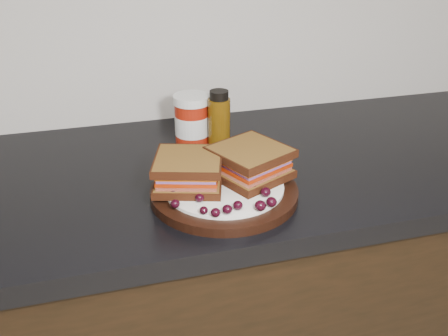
# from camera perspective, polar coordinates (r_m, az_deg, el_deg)

# --- Properties ---
(countertop) EXTENTS (3.98, 0.60, 0.04)m
(countertop) POSITION_cam_1_polar(r_m,az_deg,el_deg) (1.05, -13.91, -2.25)
(countertop) COLOR black
(countertop) RESTS_ON base_cabinets
(plate) EXTENTS (0.28, 0.28, 0.02)m
(plate) POSITION_cam_1_polar(r_m,az_deg,el_deg) (0.95, 0.00, -2.75)
(plate) COLOR black
(plate) RESTS_ON countertop
(sandwich_left) EXTENTS (0.15, 0.15, 0.06)m
(sandwich_left) POSITION_cam_1_polar(r_m,az_deg,el_deg) (0.93, -4.07, -0.36)
(sandwich_left) COLOR brown
(sandwich_left) RESTS_ON plate
(sandwich_right) EXTENTS (0.17, 0.17, 0.06)m
(sandwich_right) POSITION_cam_1_polar(r_m,az_deg,el_deg) (0.96, 3.00, 0.65)
(sandwich_right) COLOR brown
(sandwich_right) RESTS_ON plate
(grape_0) EXTENTS (0.02, 0.02, 0.02)m
(grape_0) POSITION_cam_1_polar(r_m,az_deg,el_deg) (0.87, -5.59, -4.08)
(grape_0) COLOR black
(grape_0) RESTS_ON plate
(grape_1) EXTENTS (0.02, 0.02, 0.02)m
(grape_1) POSITION_cam_1_polar(r_m,az_deg,el_deg) (0.88, -2.81, -3.42)
(grape_1) COLOR black
(grape_1) RESTS_ON plate
(grape_2) EXTENTS (0.02, 0.02, 0.01)m
(grape_2) POSITION_cam_1_polar(r_m,az_deg,el_deg) (0.85, -2.33, -4.86)
(grape_2) COLOR black
(grape_2) RESTS_ON plate
(grape_3) EXTENTS (0.02, 0.02, 0.02)m
(grape_3) POSITION_cam_1_polar(r_m,az_deg,el_deg) (0.84, -0.96, -5.11)
(grape_3) COLOR black
(grape_3) RESTS_ON plate
(grape_4) EXTENTS (0.02, 0.02, 0.02)m
(grape_4) POSITION_cam_1_polar(r_m,az_deg,el_deg) (0.85, 0.38, -4.75)
(grape_4) COLOR black
(grape_4) RESTS_ON plate
(grape_5) EXTENTS (0.02, 0.02, 0.02)m
(grape_5) POSITION_cam_1_polar(r_m,az_deg,el_deg) (0.86, 1.60, -4.29)
(grape_5) COLOR black
(grape_5) RESTS_ON plate
(grape_6) EXTENTS (0.02, 0.02, 0.02)m
(grape_6) POSITION_cam_1_polar(r_m,az_deg,el_deg) (0.86, 4.17, -4.32)
(grape_6) COLOR black
(grape_6) RESTS_ON plate
(grape_7) EXTENTS (0.02, 0.02, 0.02)m
(grape_7) POSITION_cam_1_polar(r_m,az_deg,el_deg) (0.87, 5.44, -3.89)
(grape_7) COLOR black
(grape_7) RESTS_ON plate
(grape_8) EXTENTS (0.02, 0.02, 0.02)m
(grape_8) POSITION_cam_1_polar(r_m,az_deg,el_deg) (0.90, 4.78, -2.76)
(grape_8) COLOR black
(grape_8) RESTS_ON plate
(grape_9) EXTENTS (0.02, 0.02, 0.02)m
(grape_9) POSITION_cam_1_polar(r_m,az_deg,el_deg) (0.91, 3.41, -2.43)
(grape_9) COLOR black
(grape_9) RESTS_ON plate
(grape_10) EXTENTS (0.02, 0.02, 0.02)m
(grape_10) POSITION_cam_1_polar(r_m,az_deg,el_deg) (0.95, 5.92, -1.15)
(grape_10) COLOR black
(grape_10) RESTS_ON plate
(grape_11) EXTENTS (0.02, 0.02, 0.02)m
(grape_11) POSITION_cam_1_polar(r_m,az_deg,el_deg) (0.95, 4.28, -1.30)
(grape_11) COLOR black
(grape_11) RESTS_ON plate
(grape_12) EXTENTS (0.02, 0.02, 0.01)m
(grape_12) POSITION_cam_1_polar(r_m,az_deg,el_deg) (0.96, 4.53, -0.88)
(grape_12) COLOR black
(grape_12) RESTS_ON plate
(grape_13) EXTENTS (0.02, 0.02, 0.02)m
(grape_13) POSITION_cam_1_polar(r_m,az_deg,el_deg) (1.00, 2.79, 0.51)
(grape_13) COLOR black
(grape_13) RESTS_ON plate
(grape_14) EXTENTS (0.01, 0.01, 0.01)m
(grape_14) POSITION_cam_1_polar(r_m,az_deg,el_deg) (0.99, -3.20, -0.10)
(grape_14) COLOR black
(grape_14) RESTS_ON plate
(grape_15) EXTENTS (0.02, 0.02, 0.02)m
(grape_15) POSITION_cam_1_polar(r_m,az_deg,el_deg) (0.95, -2.45, -1.04)
(grape_15) COLOR black
(grape_15) RESTS_ON plate
(grape_16) EXTENTS (0.02, 0.02, 0.02)m
(grape_16) POSITION_cam_1_polar(r_m,az_deg,el_deg) (0.94, -4.87, -1.50)
(grape_16) COLOR black
(grape_16) RESTS_ON plate
(grape_17) EXTENTS (0.02, 0.02, 0.02)m
(grape_17) POSITION_cam_1_polar(r_m,az_deg,el_deg) (0.92, -4.50, -2.16)
(grape_17) COLOR black
(grape_17) RESTS_ON plate
(grape_18) EXTENTS (0.02, 0.02, 0.02)m
(grape_18) POSITION_cam_1_polar(r_m,az_deg,el_deg) (0.90, -5.77, -2.74)
(grape_18) COLOR black
(grape_18) RESTS_ON plate
(grape_19) EXTENTS (0.02, 0.02, 0.02)m
(grape_19) POSITION_cam_1_polar(r_m,az_deg,el_deg) (0.96, -3.52, -0.69)
(grape_19) COLOR black
(grape_19) RESTS_ON plate
(grape_20) EXTENTS (0.02, 0.02, 0.01)m
(grape_20) POSITION_cam_1_polar(r_m,az_deg,el_deg) (0.94, -3.15, -1.42)
(grape_20) COLOR black
(grape_20) RESTS_ON plate
(grape_21) EXTENTS (0.02, 0.02, 0.02)m
(grape_21) POSITION_cam_1_polar(r_m,az_deg,el_deg) (0.91, -3.72, -2.30)
(grape_21) COLOR black
(grape_21) RESTS_ON plate
(condiment_jar) EXTENTS (0.09, 0.09, 0.12)m
(condiment_jar) POSITION_cam_1_polar(r_m,az_deg,el_deg) (1.14, -3.67, 5.40)
(condiment_jar) COLOR maroon
(condiment_jar) RESTS_ON countertop
(oil_bottle) EXTENTS (0.06, 0.06, 0.14)m
(oil_bottle) POSITION_cam_1_polar(r_m,az_deg,el_deg) (1.11, -0.56, 5.42)
(oil_bottle) COLOR #4F3307
(oil_bottle) RESTS_ON countertop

